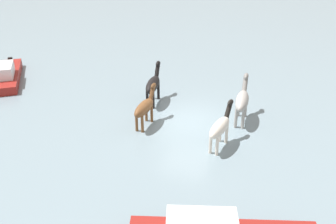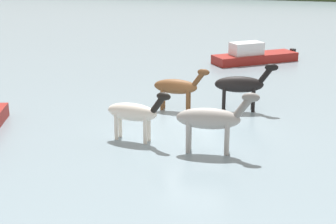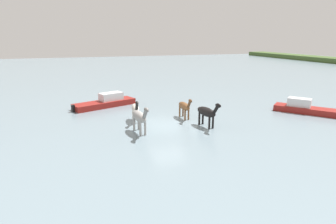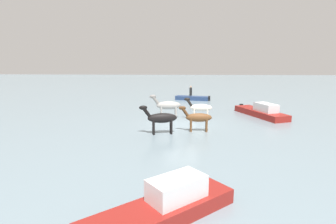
{
  "view_description": "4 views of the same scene",
  "coord_description": "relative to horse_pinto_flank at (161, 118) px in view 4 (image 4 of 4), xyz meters",
  "views": [
    {
      "loc": [
        -14.83,
        -5.43,
        8.68
      ],
      "look_at": [
        -1.0,
        0.6,
        0.88
      ],
      "focal_mm": 39.27,
      "sensor_mm": 36.0,
      "label": 1
    },
    {
      "loc": [
        4.34,
        -17.47,
        6.2
      ],
      "look_at": [
        -0.84,
        -0.61,
        0.65
      ],
      "focal_mm": 54.87,
      "sensor_mm": 36.0,
      "label": 2
    },
    {
      "loc": [
        18.28,
        -6.08,
        6.19
      ],
      "look_at": [
        0.54,
        -0.2,
        1.12
      ],
      "focal_mm": 29.58,
      "sensor_mm": 36.0,
      "label": 3
    },
    {
      "loc": [
        -0.0,
        19.38,
        4.77
      ],
      "look_at": [
        0.95,
        0.12,
        1.04
      ],
      "focal_mm": 28.17,
      "sensor_mm": 36.0,
      "label": 4
    }
  ],
  "objects": [
    {
      "name": "horse_pinto_flank",
      "position": [
        0.0,
        0.0,
        0.0
      ],
      "size": [
        2.52,
        0.96,
        1.95
      ],
      "rotation": [
        0.0,
        0.0,
        0.2
      ],
      "color": "black",
      "rests_on": "ground_plane"
    },
    {
      "name": "horse_gray_outer",
      "position": [
        -0.18,
        -4.81,
        0.05
      ],
      "size": [
        2.63,
        0.87,
        2.03
      ],
      "rotation": [
        0.0,
        0.0,
        0.13
      ],
      "color": "#9E9993",
      "rests_on": "ground_plane"
    },
    {
      "name": "boat_dinghy_port",
      "position": [
        -8.37,
        -6.17,
        -0.75
      ],
      "size": [
        3.54,
        5.89,
        1.37
      ],
      "rotation": [
        0.0,
        0.0,
        1.94
      ],
      "color": "maroon",
      "rests_on": "ground_plane"
    },
    {
      "name": "person_spotter_bow",
      "position": [
        -2.51,
        -15.73,
        0.05
      ],
      "size": [
        0.32,
        0.32,
        1.19
      ],
      "color": "black",
      "rests_on": "boat_tender_starboard"
    },
    {
      "name": "horse_lead",
      "position": [
        -2.46,
        -0.73,
        -0.1
      ],
      "size": [
        2.28,
        0.58,
        1.77
      ],
      "rotation": [
        0.0,
        0.0,
        0.03
      ],
      "color": "brown",
      "rests_on": "ground_plane"
    },
    {
      "name": "boat_tender_starboard",
      "position": [
        -2.71,
        -15.73,
        -0.91
      ],
      "size": [
        4.35,
        2.05,
        0.72
      ],
      "rotation": [
        0.0,
        0.0,
        6.05
      ],
      "color": "navy",
      "rests_on": "ground_plane"
    },
    {
      "name": "ground_plane",
      "position": [
        -1.3,
        -2.46,
        -1.07
      ],
      "size": [
        150.27,
        150.27,
        0.0
      ],
      "primitive_type": "plane",
      "color": "gray"
    },
    {
      "name": "horse_rear_stallion",
      "position": [
        -2.88,
        -4.52,
        -0.08
      ],
      "size": [
        2.34,
        0.7,
        1.81
      ],
      "rotation": [
        0.0,
        0.0,
        -0.09
      ],
      "color": "silver",
      "rests_on": "ground_plane"
    },
    {
      "name": "boat_launch_far",
      "position": [
        -0.82,
        9.57,
        -0.75
      ],
      "size": [
        4.78,
        4.32,
        1.35
      ],
      "rotation": [
        0.0,
        0.0,
        3.84
      ],
      "color": "maroon",
      "rests_on": "ground_plane"
    }
  ]
}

